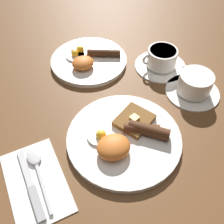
% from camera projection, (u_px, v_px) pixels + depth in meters
% --- Properties ---
extents(ground_plane, '(3.00, 3.00, 0.00)m').
position_uv_depth(ground_plane, '(124.00, 140.00, 0.66)').
color(ground_plane, brown).
extents(breakfast_plate_near, '(0.29, 0.29, 0.05)m').
position_uv_depth(breakfast_plate_near, '(125.00, 137.00, 0.65)').
color(breakfast_plate_near, white).
rests_on(breakfast_plate_near, ground_plane).
extents(breakfast_plate_far, '(0.25, 0.25, 0.05)m').
position_uv_depth(breakfast_plate_far, '(88.00, 60.00, 0.85)').
color(breakfast_plate_far, white).
rests_on(breakfast_plate_far, ground_plane).
extents(teacup_near, '(0.16, 0.16, 0.07)m').
position_uv_depth(teacup_near, '(194.00, 85.00, 0.75)').
color(teacup_near, white).
rests_on(teacup_near, ground_plane).
extents(teacup_far, '(0.16, 0.16, 0.06)m').
position_uv_depth(teacup_far, '(161.00, 60.00, 0.83)').
color(teacup_far, white).
rests_on(teacup_far, ground_plane).
extents(napkin, '(0.13, 0.21, 0.01)m').
position_uv_depth(napkin, '(36.00, 182.00, 0.59)').
color(napkin, white).
rests_on(napkin, ground_plane).
extents(knife, '(0.02, 0.18, 0.01)m').
position_uv_depth(knife, '(32.00, 187.00, 0.57)').
color(knife, silver).
rests_on(knife, napkin).
extents(spoon, '(0.03, 0.17, 0.01)m').
position_uv_depth(spoon, '(36.00, 162.00, 0.61)').
color(spoon, silver).
rests_on(spoon, napkin).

